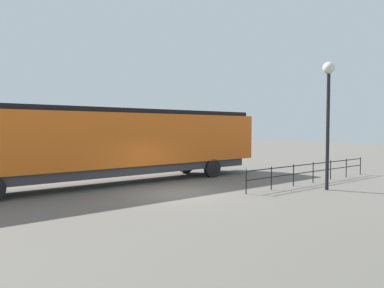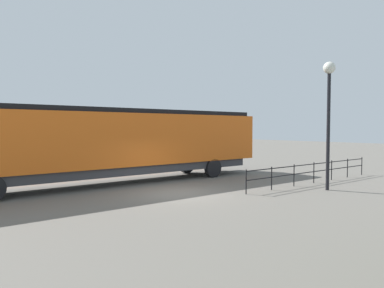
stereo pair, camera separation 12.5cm
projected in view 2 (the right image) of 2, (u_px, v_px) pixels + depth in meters
The scene contains 4 objects.
ground_plane at pixel (178, 193), 16.17m from camera, with size 120.00×120.00×0.00m, color #666059.
locomotive at pixel (123, 141), 18.95m from camera, with size 2.87×18.27×3.93m.
lamp_post at pixel (329, 96), 16.71m from camera, with size 0.56×0.56×6.02m.
platform_fence at pixel (314, 170), 19.06m from camera, with size 0.05×10.54×1.11m.
Camera 2 is at (12.98, -9.47, 2.94)m, focal length 33.48 mm.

